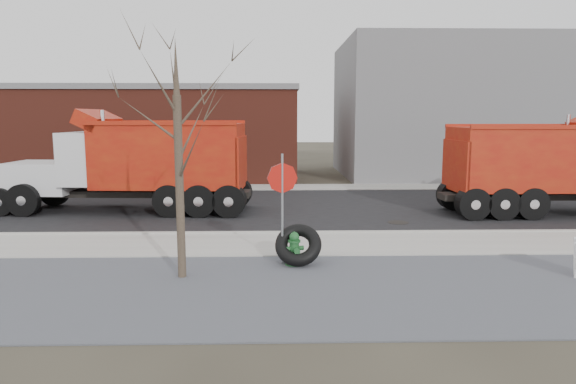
{
  "coord_description": "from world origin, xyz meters",
  "views": [
    {
      "loc": [
        -1.11,
        -13.64,
        3.54
      ],
      "look_at": [
        -0.77,
        0.97,
        1.4
      ],
      "focal_mm": 32.0,
      "sensor_mm": 36.0,
      "label": 1
    }
  ],
  "objects_px": {
    "fire_hydrant": "(294,250)",
    "dump_truck_red_b": "(139,161)",
    "stop_sign": "(282,189)",
    "dump_truck_red_a": "(556,164)",
    "truck_tire": "(298,245)"
  },
  "relations": [
    {
      "from": "truck_tire",
      "to": "stop_sign",
      "type": "bearing_deg",
      "value": 172.25
    },
    {
      "from": "fire_hydrant",
      "to": "dump_truck_red_b",
      "type": "xyz_separation_m",
      "value": [
        -5.53,
        7.24,
        1.54
      ]
    },
    {
      "from": "fire_hydrant",
      "to": "dump_truck_red_b",
      "type": "bearing_deg",
      "value": 111.1
    },
    {
      "from": "fire_hydrant",
      "to": "dump_truck_red_b",
      "type": "relative_size",
      "value": 0.09
    },
    {
      "from": "dump_truck_red_a",
      "to": "truck_tire",
      "type": "bearing_deg",
      "value": -147.66
    },
    {
      "from": "truck_tire",
      "to": "dump_truck_red_b",
      "type": "relative_size",
      "value": 0.14
    },
    {
      "from": "dump_truck_red_b",
      "to": "fire_hydrant",
      "type": "bearing_deg",
      "value": 130.43
    },
    {
      "from": "fire_hydrant",
      "to": "stop_sign",
      "type": "xyz_separation_m",
      "value": [
        -0.29,
        0.11,
        1.46
      ]
    },
    {
      "from": "fire_hydrant",
      "to": "truck_tire",
      "type": "relative_size",
      "value": 0.67
    },
    {
      "from": "stop_sign",
      "to": "dump_truck_red_b",
      "type": "distance_m",
      "value": 8.85
    },
    {
      "from": "fire_hydrant",
      "to": "dump_truck_red_a",
      "type": "relative_size",
      "value": 0.09
    },
    {
      "from": "truck_tire",
      "to": "stop_sign",
      "type": "xyz_separation_m",
      "value": [
        -0.38,
        0.05,
        1.34
      ]
    },
    {
      "from": "stop_sign",
      "to": "fire_hydrant",
      "type": "bearing_deg",
      "value": -7.95
    },
    {
      "from": "truck_tire",
      "to": "dump_truck_red_b",
      "type": "xyz_separation_m",
      "value": [
        -5.63,
        7.18,
        1.42
      ]
    },
    {
      "from": "stop_sign",
      "to": "dump_truck_red_a",
      "type": "bearing_deg",
      "value": 45.84
    }
  ]
}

